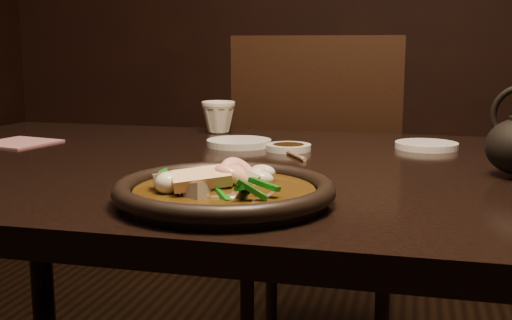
% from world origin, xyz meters
% --- Properties ---
extents(table, '(1.60, 0.90, 0.75)m').
position_xyz_m(table, '(0.00, 0.00, 0.67)').
color(table, black).
rests_on(table, floor).
extents(chair, '(0.48, 0.48, 0.98)m').
position_xyz_m(chair, '(-0.02, 0.70, 0.53)').
color(chair, black).
rests_on(chair, floor).
extents(plate, '(0.29, 0.29, 0.03)m').
position_xyz_m(plate, '(-0.01, -0.28, 0.77)').
color(plate, black).
rests_on(plate, table).
extents(stirfry, '(0.18, 0.17, 0.06)m').
position_xyz_m(stirfry, '(-0.01, -0.28, 0.77)').
color(stirfry, '#3B250A').
rests_on(stirfry, plate).
extents(soy_dish, '(0.09, 0.09, 0.01)m').
position_xyz_m(soy_dish, '(-0.01, 0.16, 0.76)').
color(soy_dish, white).
rests_on(soy_dish, table).
extents(saucer_left, '(0.13, 0.13, 0.01)m').
position_xyz_m(saucer_left, '(-0.12, 0.19, 0.76)').
color(saucer_left, white).
rests_on(saucer_left, table).
extents(saucer_right, '(0.13, 0.13, 0.01)m').
position_xyz_m(saucer_right, '(0.26, 0.25, 0.76)').
color(saucer_right, white).
rests_on(saucer_right, table).
extents(tea_cup, '(0.09, 0.08, 0.08)m').
position_xyz_m(tea_cup, '(-0.22, 0.37, 0.79)').
color(tea_cup, silver).
rests_on(tea_cup, table).
extents(chopsticks, '(0.14, 0.23, 0.01)m').
position_xyz_m(chopsticks, '(-0.03, 0.15, 0.75)').
color(chopsticks, tan).
rests_on(chopsticks, table).
extents(napkin, '(0.16, 0.16, 0.00)m').
position_xyz_m(napkin, '(-0.58, 0.11, 0.75)').
color(napkin, '#9B5F66').
rests_on(napkin, table).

